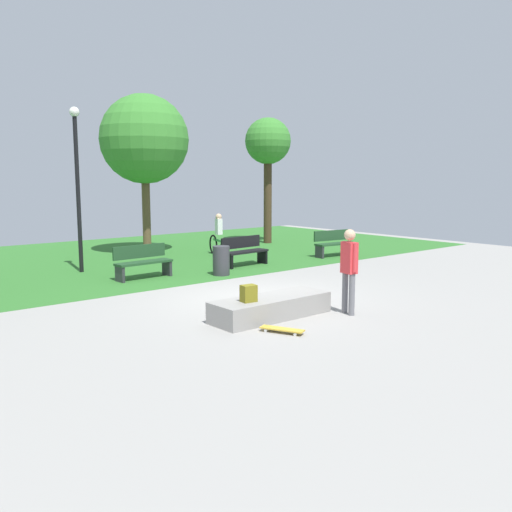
% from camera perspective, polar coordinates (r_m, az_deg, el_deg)
% --- Properties ---
extents(ground_plane, '(28.00, 28.00, 0.00)m').
position_cam_1_polar(ground_plane, '(12.25, 0.37, -4.55)').
color(ground_plane, gray).
extents(grass_lawn, '(26.60, 11.62, 0.01)m').
position_cam_1_polar(grass_lawn, '(19.16, -15.60, -0.23)').
color(grass_lawn, '#2D6B28').
rests_on(grass_lawn, ground_plane).
extents(concrete_ledge, '(2.52, 0.85, 0.41)m').
position_cam_1_polar(concrete_ledge, '(10.59, 1.60, -5.44)').
color(concrete_ledge, gray).
rests_on(concrete_ledge, ground_plane).
extents(backpack_on_ledge, '(0.30, 0.23, 0.32)m').
position_cam_1_polar(backpack_on_ledge, '(10.08, -0.79, -3.99)').
color(backpack_on_ledge, olive).
rests_on(backpack_on_ledge, concrete_ledge).
extents(skater_performing_trick, '(0.26, 0.42, 1.72)m').
position_cam_1_polar(skater_performing_trick, '(10.85, 9.84, -0.92)').
color(skater_performing_trick, slate).
rests_on(skater_performing_trick, ground_plane).
extents(skateboard_by_ledge, '(0.51, 0.81, 0.08)m').
position_cam_1_polar(skateboard_by_ledge, '(9.59, 2.78, -7.76)').
color(skateboard_by_ledge, gold).
rests_on(skateboard_by_ledge, ground_plane).
extents(park_bench_far_right, '(1.63, 0.60, 0.91)m').
position_cam_1_polar(park_bench_far_right, '(16.82, -1.27, 0.58)').
color(park_bench_far_right, black).
rests_on(park_bench_far_right, ground_plane).
extents(park_bench_far_left, '(1.62, 0.56, 0.91)m').
position_cam_1_polar(park_bench_far_left, '(14.98, -11.93, -0.52)').
color(park_bench_far_left, '#1E4223').
rests_on(park_bench_far_left, ground_plane).
extents(park_bench_center_lawn, '(1.65, 0.66, 0.91)m').
position_cam_1_polar(park_bench_center_lawn, '(19.08, 8.33, 1.40)').
color(park_bench_center_lawn, '#1E4223').
rests_on(park_bench_center_lawn, ground_plane).
extents(tree_leaning_ash, '(3.15, 3.15, 5.68)m').
position_cam_1_polar(tree_leaning_ash, '(19.92, -11.76, 11.97)').
color(tree_leaning_ash, brown).
rests_on(tree_leaning_ash, grass_lawn).
extents(tree_broad_elm, '(1.91, 1.91, 5.22)m').
position_cam_1_polar(tree_broad_elm, '(22.80, 1.27, 11.75)').
color(tree_broad_elm, '#42301E').
rests_on(tree_broad_elm, grass_lawn).
extents(lamp_post, '(0.28, 0.28, 4.71)m').
position_cam_1_polar(lamp_post, '(16.32, -18.42, 8.19)').
color(lamp_post, black).
rests_on(lamp_post, ground_plane).
extents(trash_bin, '(0.48, 0.48, 0.83)m').
position_cam_1_polar(trash_bin, '(15.19, -3.71, -0.49)').
color(trash_bin, '#333338').
rests_on(trash_bin, ground_plane).
extents(cyclist_on_bicycle, '(0.50, 1.78, 1.52)m').
position_cam_1_polar(cyclist_on_bicycle, '(19.16, -3.96, 1.95)').
color(cyclist_on_bicycle, black).
rests_on(cyclist_on_bicycle, ground_plane).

